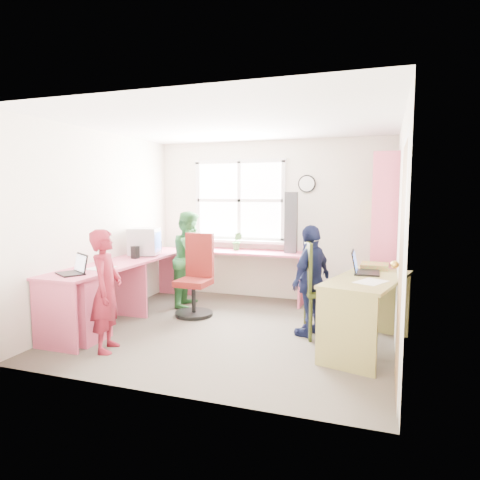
{
  "coord_description": "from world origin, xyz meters",
  "views": [
    {
      "loc": [
        1.66,
        -4.62,
        1.62
      ],
      "look_at": [
        0.0,
        0.25,
        1.05
      ],
      "focal_mm": 32.0,
      "sensor_mm": 36.0,
      "label": 1
    }
  ],
  "objects_px": {
    "right_desk": "(367,298)",
    "person_navy": "(311,280)",
    "wooden_chair": "(319,285)",
    "potted_plant": "(237,241)",
    "laptop_left": "(75,269)",
    "person_red": "(106,290)",
    "l_desk": "(123,290)",
    "crt_monitor": "(144,242)",
    "bookshelf": "(384,241)",
    "swivel_chair": "(196,280)",
    "person_green": "(190,259)",
    "cd_tower": "(291,223)",
    "laptop_right": "(362,268)"
  },
  "relations": [
    {
      "from": "swivel_chair",
      "to": "person_green",
      "type": "height_order",
      "value": "person_green"
    },
    {
      "from": "cd_tower",
      "to": "person_green",
      "type": "xyz_separation_m",
      "value": [
        -1.33,
        -0.6,
        -0.51
      ]
    },
    {
      "from": "l_desk",
      "to": "right_desk",
      "type": "bearing_deg",
      "value": 2.82
    },
    {
      "from": "right_desk",
      "to": "person_navy",
      "type": "distance_m",
      "value": 0.69
    },
    {
      "from": "cd_tower",
      "to": "bookshelf",
      "type": "bearing_deg",
      "value": -16.98
    },
    {
      "from": "crt_monitor",
      "to": "person_navy",
      "type": "xyz_separation_m",
      "value": [
        2.39,
        -0.39,
        -0.31
      ]
    },
    {
      "from": "potted_plant",
      "to": "person_navy",
      "type": "height_order",
      "value": "person_navy"
    },
    {
      "from": "swivel_chair",
      "to": "person_green",
      "type": "xyz_separation_m",
      "value": [
        -0.27,
        0.4,
        0.22
      ]
    },
    {
      "from": "potted_plant",
      "to": "swivel_chair",
      "type": "bearing_deg",
      "value": -104.15
    },
    {
      "from": "wooden_chair",
      "to": "person_red",
      "type": "height_order",
      "value": "person_red"
    },
    {
      "from": "laptop_left",
      "to": "person_red",
      "type": "height_order",
      "value": "person_red"
    },
    {
      "from": "cd_tower",
      "to": "person_green",
      "type": "height_order",
      "value": "cd_tower"
    },
    {
      "from": "wooden_chair",
      "to": "potted_plant",
      "type": "relative_size",
      "value": 3.94
    },
    {
      "from": "potted_plant",
      "to": "laptop_left",
      "type": "bearing_deg",
      "value": -113.85
    },
    {
      "from": "bookshelf",
      "to": "person_navy",
      "type": "relative_size",
      "value": 1.66
    },
    {
      "from": "bookshelf",
      "to": "potted_plant",
      "type": "xyz_separation_m",
      "value": [
        -2.1,
        0.26,
        -0.11
      ]
    },
    {
      "from": "person_navy",
      "to": "l_desk",
      "type": "bearing_deg",
      "value": -59.0
    },
    {
      "from": "potted_plant",
      "to": "person_red",
      "type": "height_order",
      "value": "person_red"
    },
    {
      "from": "potted_plant",
      "to": "person_green",
      "type": "relative_size",
      "value": 0.2
    },
    {
      "from": "l_desk",
      "to": "crt_monitor",
      "type": "distance_m",
      "value": 0.97
    },
    {
      "from": "person_red",
      "to": "person_green",
      "type": "height_order",
      "value": "person_green"
    },
    {
      "from": "l_desk",
      "to": "potted_plant",
      "type": "relative_size",
      "value": 10.76
    },
    {
      "from": "laptop_right",
      "to": "potted_plant",
      "type": "bearing_deg",
      "value": 52.79
    },
    {
      "from": "bookshelf",
      "to": "right_desk",
      "type": "bearing_deg",
      "value": -95.88
    },
    {
      "from": "potted_plant",
      "to": "person_navy",
      "type": "relative_size",
      "value": 0.22
    },
    {
      "from": "cd_tower",
      "to": "person_green",
      "type": "bearing_deg",
      "value": -160.25
    },
    {
      "from": "l_desk",
      "to": "wooden_chair",
      "type": "xyz_separation_m",
      "value": [
        2.28,
        0.42,
        0.13
      ]
    },
    {
      "from": "laptop_left",
      "to": "bookshelf",
      "type": "bearing_deg",
      "value": 64.84
    },
    {
      "from": "swivel_chair",
      "to": "l_desk",
      "type": "bearing_deg",
      "value": -127.31
    },
    {
      "from": "bookshelf",
      "to": "laptop_left",
      "type": "distance_m",
      "value": 3.78
    },
    {
      "from": "wooden_chair",
      "to": "cd_tower",
      "type": "bearing_deg",
      "value": 96.59
    },
    {
      "from": "l_desk",
      "to": "right_desk",
      "type": "relative_size",
      "value": 2.07
    },
    {
      "from": "laptop_left",
      "to": "person_red",
      "type": "xyz_separation_m",
      "value": [
        0.48,
        -0.11,
        -0.17
      ]
    },
    {
      "from": "swivel_chair",
      "to": "person_green",
      "type": "bearing_deg",
      "value": 125.48
    },
    {
      "from": "bookshelf",
      "to": "cd_tower",
      "type": "bearing_deg",
      "value": 167.38
    },
    {
      "from": "right_desk",
      "to": "laptop_left",
      "type": "xyz_separation_m",
      "value": [
        -3.0,
        -0.75,
        0.25
      ]
    },
    {
      "from": "swivel_chair",
      "to": "laptop_right",
      "type": "height_order",
      "value": "swivel_chair"
    },
    {
      "from": "bookshelf",
      "to": "potted_plant",
      "type": "bearing_deg",
      "value": 172.87
    },
    {
      "from": "l_desk",
      "to": "wooden_chair",
      "type": "bearing_deg",
      "value": 10.43
    },
    {
      "from": "person_green",
      "to": "right_desk",
      "type": "bearing_deg",
      "value": -119.75
    },
    {
      "from": "person_green",
      "to": "crt_monitor",
      "type": "bearing_deg",
      "value": 115.13
    },
    {
      "from": "swivel_chair",
      "to": "crt_monitor",
      "type": "height_order",
      "value": "crt_monitor"
    },
    {
      "from": "wooden_chair",
      "to": "potted_plant",
      "type": "height_order",
      "value": "wooden_chair"
    },
    {
      "from": "swivel_chair",
      "to": "person_green",
      "type": "distance_m",
      "value": 0.53
    },
    {
      "from": "crt_monitor",
      "to": "right_desk",
      "type": "bearing_deg",
      "value": -27.9
    },
    {
      "from": "bookshelf",
      "to": "person_green",
      "type": "relative_size",
      "value": 1.55
    },
    {
      "from": "swivel_chair",
      "to": "laptop_left",
      "type": "bearing_deg",
      "value": -118.61
    },
    {
      "from": "bookshelf",
      "to": "person_red",
      "type": "distance_m",
      "value": 3.47
    },
    {
      "from": "person_green",
      "to": "person_navy",
      "type": "xyz_separation_m",
      "value": [
        1.86,
        -0.73,
        -0.05
      ]
    },
    {
      "from": "person_red",
      "to": "l_desk",
      "type": "bearing_deg",
      "value": 3.89
    }
  ]
}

